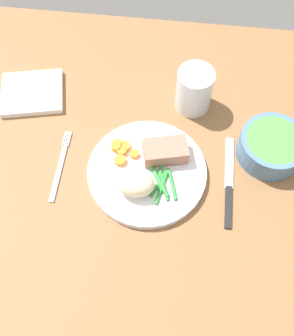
% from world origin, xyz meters
% --- Properties ---
extents(dining_table, '(1.20, 0.90, 0.02)m').
position_xyz_m(dining_table, '(0.00, 0.00, 0.01)').
color(dining_table, brown).
rests_on(dining_table, ground).
extents(dinner_plate, '(0.24, 0.24, 0.02)m').
position_xyz_m(dinner_plate, '(0.02, -0.00, 0.03)').
color(dinner_plate, white).
rests_on(dinner_plate, dining_table).
extents(meat_portion, '(0.10, 0.07, 0.04)m').
position_xyz_m(meat_portion, '(0.05, 0.04, 0.05)').
color(meat_portion, '#A86B56').
rests_on(meat_portion, dinner_plate).
extents(mashed_potatoes, '(0.08, 0.06, 0.05)m').
position_xyz_m(mashed_potatoes, '(-0.00, -0.04, 0.06)').
color(mashed_potatoes, beige).
rests_on(mashed_potatoes, dinner_plate).
extents(carrot_slices, '(0.06, 0.06, 0.01)m').
position_xyz_m(carrot_slices, '(-0.04, 0.04, 0.04)').
color(carrot_slices, orange).
rests_on(carrot_slices, dinner_plate).
extents(green_beans, '(0.07, 0.09, 0.01)m').
position_xyz_m(green_beans, '(0.05, -0.03, 0.04)').
color(green_beans, '#2D8C38').
rests_on(green_beans, dinner_plate).
extents(fork, '(0.01, 0.17, 0.00)m').
position_xyz_m(fork, '(-0.16, -0.00, 0.02)').
color(fork, silver).
rests_on(fork, dining_table).
extents(knife, '(0.02, 0.21, 0.01)m').
position_xyz_m(knife, '(0.18, -0.00, 0.02)').
color(knife, black).
rests_on(knife, dining_table).
extents(water_glass, '(0.08, 0.08, 0.10)m').
position_xyz_m(water_glass, '(0.10, 0.19, 0.06)').
color(water_glass, silver).
rests_on(water_glass, dining_table).
extents(salad_bowl, '(0.13, 0.13, 0.06)m').
position_xyz_m(salad_bowl, '(0.26, 0.08, 0.05)').
color(salad_bowl, '#4C7299').
rests_on(salad_bowl, dining_table).
extents(napkin, '(0.16, 0.15, 0.01)m').
position_xyz_m(napkin, '(-0.27, 0.17, 0.03)').
color(napkin, white).
rests_on(napkin, dining_table).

